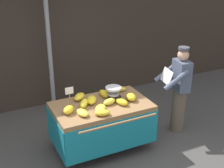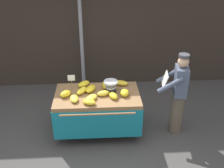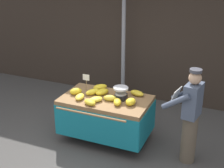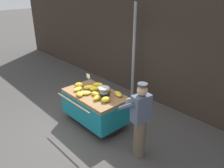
# 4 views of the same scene
# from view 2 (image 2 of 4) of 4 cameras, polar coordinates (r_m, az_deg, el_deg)

# --- Properties ---
(ground_plane) EXTENTS (60.00, 60.00, 0.00)m
(ground_plane) POSITION_cam_2_polar(r_m,az_deg,el_deg) (5.15, -3.46, -14.64)
(ground_plane) COLOR #423F3D
(back_wall) EXTENTS (16.00, 0.24, 4.10)m
(back_wall) POSITION_cam_2_polar(r_m,az_deg,el_deg) (6.93, -4.08, 15.90)
(back_wall) COLOR #332821
(back_wall) RESTS_ON ground
(street_pole) EXTENTS (0.09, 0.09, 3.00)m
(street_pole) POSITION_cam_2_polar(r_m,az_deg,el_deg) (6.62, -6.63, 10.28)
(street_pole) COLOR gray
(street_pole) RESTS_ON ground
(banana_cart) EXTENTS (1.68, 1.19, 0.89)m
(banana_cart) POSITION_cam_2_polar(r_m,az_deg,el_deg) (5.30, -3.14, -4.47)
(banana_cart) COLOR olive
(banana_cart) RESTS_ON ground
(weighing_scale) EXTENTS (0.28, 0.28, 0.24)m
(weighing_scale) POSITION_cam_2_polar(r_m,az_deg,el_deg) (5.20, -0.27, -0.53)
(weighing_scale) COLOR black
(weighing_scale) RESTS_ON banana_cart
(price_sign) EXTENTS (0.14, 0.01, 0.34)m
(price_sign) POSITION_cam_2_polar(r_m,az_deg,el_deg) (5.24, -8.74, 1.00)
(price_sign) COLOR #997A51
(price_sign) RESTS_ON banana_cart
(banana_bunch_0) EXTENTS (0.33, 0.25, 0.10)m
(banana_bunch_0) POSITION_cam_2_polar(r_m,az_deg,el_deg) (5.48, 1.94, 0.23)
(banana_bunch_0) COLOR gold
(banana_bunch_0) RESTS_ON banana_cart
(banana_bunch_1) EXTENTS (0.27, 0.27, 0.13)m
(banana_bunch_1) POSITION_cam_2_polar(r_m,az_deg,el_deg) (5.13, -9.95, -2.08)
(banana_bunch_1) COLOR gold
(banana_bunch_1) RESTS_ON banana_cart
(banana_bunch_2) EXTENTS (0.31, 0.31, 0.11)m
(banana_bunch_2) POSITION_cam_2_polar(r_m,az_deg,el_deg) (5.45, -6.09, -0.00)
(banana_bunch_2) COLOR gold
(banana_bunch_2) RESTS_ON banana_cart
(banana_bunch_3) EXTENTS (0.26, 0.31, 0.12)m
(banana_bunch_3) POSITION_cam_2_polar(r_m,az_deg,el_deg) (5.20, -6.51, -1.44)
(banana_bunch_3) COLOR yellow
(banana_bunch_3) RESTS_ON banana_cart
(banana_bunch_4) EXTENTS (0.17, 0.29, 0.12)m
(banana_bunch_4) POSITION_cam_2_polar(r_m,az_deg,el_deg) (5.36, -1.42, -0.28)
(banana_bunch_4) COLOR gold
(banana_bunch_4) RESTS_ON banana_cart
(banana_bunch_5) EXTENTS (0.19, 0.28, 0.09)m
(banana_bunch_5) POSITION_cam_2_polar(r_m,az_deg,el_deg) (4.98, -8.13, -3.14)
(banana_bunch_5) COLOR yellow
(banana_bunch_5) RESTS_ON banana_cart
(banana_bunch_6) EXTENTS (0.20, 0.24, 0.13)m
(banana_bunch_6) POSITION_cam_2_polar(r_m,az_deg,el_deg) (5.09, 2.73, -1.91)
(banana_bunch_6) COLOR gold
(banana_bunch_6) RESTS_ON banana_cart
(banana_bunch_7) EXTENTS (0.21, 0.28, 0.11)m
(banana_bunch_7) POSITION_cam_2_polar(r_m,az_deg,el_deg) (5.01, 0.27, -2.53)
(banana_bunch_7) COLOR gold
(banana_bunch_7) RESTS_ON banana_cart
(banana_bunch_8) EXTENTS (0.29, 0.30, 0.09)m
(banana_bunch_8) POSITION_cam_2_polar(r_m,az_deg,el_deg) (4.98, -4.44, -2.97)
(banana_bunch_8) COLOR yellow
(banana_bunch_8) RESTS_ON banana_cart
(banana_bunch_9) EXTENTS (0.27, 0.18, 0.11)m
(banana_bunch_9) POSITION_cam_2_polar(r_m,az_deg,el_deg) (5.09, -1.88, -2.02)
(banana_bunch_9) COLOR yellow
(banana_bunch_9) RESTS_ON banana_cart
(banana_bunch_10) EXTENTS (0.29, 0.24, 0.10)m
(banana_bunch_10) POSITION_cam_2_polar(r_m,az_deg,el_deg) (4.84, -4.93, -3.89)
(banana_bunch_10) COLOR gold
(banana_bunch_10) RESTS_ON banana_cart
(banana_bunch_11) EXTENTS (0.27, 0.33, 0.11)m
(banana_bunch_11) POSITION_cam_2_polar(r_m,az_deg,el_deg) (5.26, -4.64, -1.04)
(banana_bunch_11) COLOR gold
(banana_bunch_11) RESTS_ON banana_cart
(vendor_person) EXTENTS (0.63, 0.58, 1.71)m
(vendor_person) POSITION_cam_2_polar(r_m,az_deg,el_deg) (5.35, 14.04, -2.17)
(vendor_person) COLOR brown
(vendor_person) RESTS_ON ground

